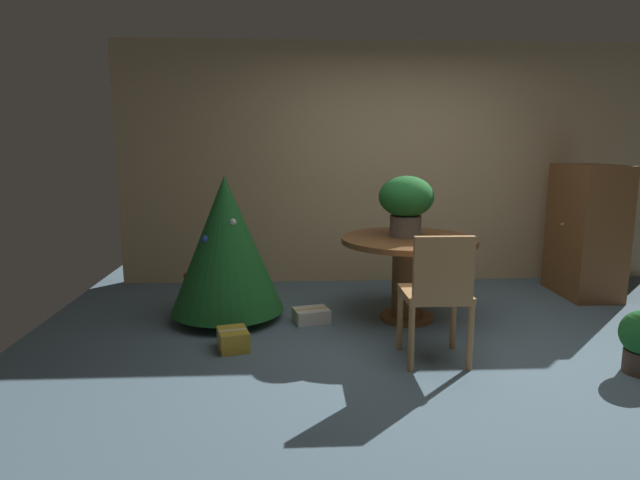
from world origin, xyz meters
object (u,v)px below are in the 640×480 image
gift_box_gold (233,339)px  wooden_cabinet (586,231)px  gift_box_cream (311,315)px  wooden_chair_near (438,290)px  flower_vase (406,201)px  holiday_tree (226,244)px  round_dining_table (408,261)px

gift_box_gold → wooden_cabinet: 3.70m
gift_box_gold → wooden_cabinet: bearing=21.0°
gift_box_cream → wooden_chair_near: bearing=-48.0°
flower_vase → gift_box_cream: bearing=-172.8°
flower_vase → holiday_tree: bearing=179.2°
holiday_tree → gift_box_gold: (0.12, -0.72, -0.60)m
gift_box_gold → gift_box_cream: gift_box_gold is taller
gift_box_gold → wooden_cabinet: (3.41, 1.31, 0.59)m
round_dining_table → flower_vase: flower_vase is taller
flower_vase → wooden_chair_near: flower_vase is taller
wooden_chair_near → gift_box_gold: wooden_chair_near is taller
round_dining_table → wooden_chair_near: size_ratio=1.25×
wooden_chair_near → wooden_cabinet: size_ratio=0.71×
holiday_tree → round_dining_table: bearing=-3.4°
round_dining_table → flower_vase: (-0.02, 0.07, 0.52)m
holiday_tree → wooden_cabinet: size_ratio=0.96×
round_dining_table → gift_box_cream: 0.96m
flower_vase → gift_box_cream: 1.29m
wooden_chair_near → holiday_tree: 1.91m
round_dining_table → wooden_cabinet: size_ratio=0.88×
flower_vase → wooden_chair_near: 1.16m
flower_vase → holiday_tree: 1.60m
round_dining_table → holiday_tree: holiday_tree is taller
holiday_tree → wooden_cabinet: bearing=9.5°
round_dining_table → flower_vase: 0.53m
gift_box_gold → gift_box_cream: bearing=44.0°
wooden_chair_near → wooden_cabinet: bearing=40.3°
round_dining_table → gift_box_cream: size_ratio=3.43×
wooden_chair_near → round_dining_table: bearing=90.0°
round_dining_table → gift_box_gold: size_ratio=3.77×
wooden_chair_near → gift_box_cream: size_ratio=2.75×
wooden_chair_near → gift_box_cream: bearing=132.0°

